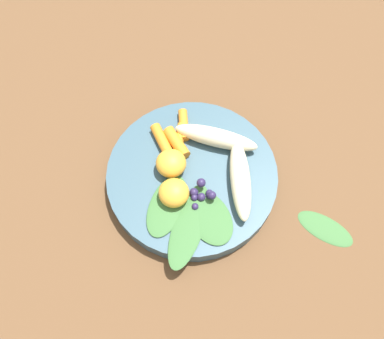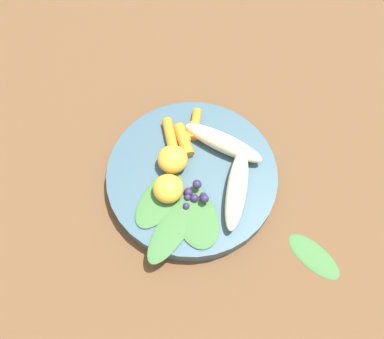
# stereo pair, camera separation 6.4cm
# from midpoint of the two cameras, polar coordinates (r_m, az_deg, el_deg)

# --- Properties ---
(ground_plane) EXTENTS (2.40, 2.40, 0.00)m
(ground_plane) POSITION_cam_midpoint_polar(r_m,az_deg,el_deg) (0.67, 2.70, -1.76)
(ground_plane) COLOR brown
(bowl) EXTENTS (0.27, 0.27, 0.03)m
(bowl) POSITION_cam_midpoint_polar(r_m,az_deg,el_deg) (0.66, 2.75, -1.23)
(bowl) COLOR #385666
(bowl) RESTS_ON ground_plane
(banana_peeled_left) EXTENTS (0.14, 0.08, 0.03)m
(banana_peeled_left) POSITION_cam_midpoint_polar(r_m,az_deg,el_deg) (0.66, 7.12, 3.44)
(banana_peeled_left) COLOR beige
(banana_peeled_left) RESTS_ON bowl
(banana_peeled_right) EXTENTS (0.04, 0.14, 0.03)m
(banana_peeled_right) POSITION_cam_midpoint_polar(r_m,az_deg,el_deg) (0.63, 9.16, -2.95)
(banana_peeled_right) COLOR beige
(banana_peeled_right) RESTS_ON bowl
(orange_segment_near) EXTENTS (0.05, 0.05, 0.03)m
(orange_segment_near) POSITION_cam_midpoint_polar(r_m,az_deg,el_deg) (0.62, -0.40, -2.97)
(orange_segment_near) COLOR #F4A833
(orange_segment_near) RESTS_ON bowl
(orange_segment_far) EXTENTS (0.05, 0.05, 0.04)m
(orange_segment_far) POSITION_cam_midpoint_polar(r_m,az_deg,el_deg) (0.64, 0.13, 1.15)
(orange_segment_far) COLOR #F4A833
(orange_segment_far) RESTS_ON bowl
(carrot_front) EXTENTS (0.02, 0.06, 0.02)m
(carrot_front) POSITION_cam_midpoint_polar(r_m,az_deg,el_deg) (0.68, 3.11, 6.04)
(carrot_front) COLOR orange
(carrot_front) RESTS_ON bowl
(carrot_mid_left) EXTENTS (0.03, 0.06, 0.01)m
(carrot_mid_left) POSITION_cam_midpoint_polar(r_m,az_deg,el_deg) (0.67, 2.05, 4.11)
(carrot_mid_left) COLOR orange
(carrot_mid_left) RESTS_ON bowl
(carrot_mid_right) EXTENTS (0.04, 0.06, 0.02)m
(carrot_mid_right) POSITION_cam_midpoint_polar(r_m,az_deg,el_deg) (0.66, 1.56, 3.79)
(carrot_mid_right) COLOR orange
(carrot_mid_right) RESTS_ON bowl
(carrot_rear) EXTENTS (0.04, 0.06, 0.02)m
(carrot_rear) POSITION_cam_midpoint_polar(r_m,az_deg,el_deg) (0.67, -0.33, 4.48)
(carrot_rear) COLOR orange
(carrot_rear) RESTS_ON bowl
(blueberry_pile) EXTENTS (0.04, 0.05, 0.03)m
(blueberry_pile) POSITION_cam_midpoint_polar(r_m,az_deg,el_deg) (0.62, 3.24, -3.99)
(blueberry_pile) COLOR #2D234C
(blueberry_pile) RESTS_ON bowl
(coconut_shred_patch) EXTENTS (0.04, 0.04, 0.00)m
(coconut_shred_patch) POSITION_cam_midpoint_polar(r_m,az_deg,el_deg) (0.62, 1.98, -7.02)
(coconut_shred_patch) COLOR white
(coconut_shred_patch) RESTS_ON bowl
(kale_leaf_left) EXTENTS (0.09, 0.12, 0.01)m
(kale_leaf_left) POSITION_cam_midpoint_polar(r_m,az_deg,el_deg) (0.62, -1.65, -4.48)
(kale_leaf_left) COLOR #3D7038
(kale_leaf_left) RESTS_ON bowl
(kale_leaf_right) EXTENTS (0.09, 0.15, 0.01)m
(kale_leaf_right) POSITION_cam_midpoint_polar(r_m,az_deg,el_deg) (0.61, 0.71, -7.81)
(kale_leaf_right) COLOR #3D7038
(kale_leaf_right) RESTS_ON bowl
(kale_leaf_rear) EXTENTS (0.09, 0.11, 0.01)m
(kale_leaf_rear) POSITION_cam_midpoint_polar(r_m,az_deg,el_deg) (0.61, 3.77, -7.30)
(kale_leaf_rear) COLOR #3D7038
(kale_leaf_rear) RESTS_ON bowl
(kale_leaf_stray) EXTENTS (0.10, 0.09, 0.01)m
(kale_leaf_stray) POSITION_cam_midpoint_polar(r_m,az_deg,el_deg) (0.66, 19.32, -11.60)
(kale_leaf_stray) COLOR #3D7038
(kale_leaf_stray) RESTS_ON ground_plane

